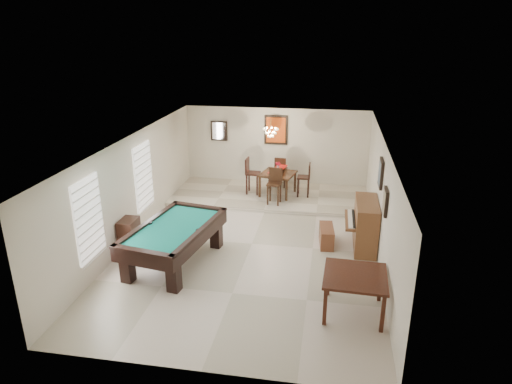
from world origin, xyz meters
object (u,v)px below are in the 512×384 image
(apothecary_chest, at_px, (129,236))
(dining_table, at_px, (278,182))
(flower_vase, at_px, (278,166))
(upright_piano, at_px, (360,224))
(dining_chair_west, at_px, (253,176))
(dining_chair_south, at_px, (274,187))
(dining_chair_north, at_px, (281,172))
(dining_chair_east, at_px, (304,180))
(square_table, at_px, (354,294))
(pool_table, at_px, (175,245))
(piano_bench, at_px, (326,236))
(chandelier, at_px, (271,129))

(apothecary_chest, relative_size, dining_table, 0.85)
(apothecary_chest, bearing_deg, flower_vase, 54.31)
(upright_piano, bearing_deg, dining_chair_west, 136.50)
(upright_piano, distance_m, apothecary_chest, 5.50)
(dining_chair_south, distance_m, dining_chair_north, 1.57)
(dining_table, relative_size, dining_chair_east, 0.95)
(upright_piano, distance_m, dining_chair_west, 4.32)
(square_table, height_order, apothecary_chest, apothecary_chest)
(square_table, xyz_separation_m, dining_chair_south, (-2.16, 4.98, 0.25))
(pool_table, distance_m, piano_bench, 3.68)
(square_table, distance_m, dining_chair_west, 6.46)
(square_table, bearing_deg, dining_table, 110.44)
(square_table, bearing_deg, piano_bench, 101.56)
(dining_table, relative_size, dining_chair_west, 0.88)
(piano_bench, bearing_deg, flower_vase, 117.81)
(square_table, distance_m, dining_chair_north, 6.90)
(dining_chair_north, relative_size, dining_chair_west, 0.89)
(pool_table, xyz_separation_m, dining_chair_north, (1.78, 5.29, 0.18))
(piano_bench, distance_m, dining_chair_west, 3.83)
(piano_bench, bearing_deg, square_table, -78.44)
(dining_table, xyz_separation_m, dining_chair_west, (-0.77, -0.02, 0.15))
(upright_piano, height_order, chandelier, chandelier)
(dining_chair_north, bearing_deg, upright_piano, 127.61)
(dining_chair_west, height_order, dining_chair_east, dining_chair_west)
(square_table, xyz_separation_m, dining_chair_west, (-2.92, 5.76, 0.29))
(pool_table, relative_size, dining_chair_south, 2.50)
(flower_vase, relative_size, dining_chair_west, 0.21)
(upright_piano, bearing_deg, apothecary_chest, -167.41)
(dining_table, bearing_deg, upright_piano, -51.69)
(dining_chair_south, relative_size, chandelier, 1.76)
(upright_piano, bearing_deg, flower_vase, 128.31)
(apothecary_chest, relative_size, chandelier, 1.39)
(piano_bench, xyz_separation_m, chandelier, (-1.81, 2.92, 1.97))
(dining_chair_south, bearing_deg, apothecary_chest, -125.44)
(upright_piano, bearing_deg, dining_table, 128.31)
(dining_chair_north, distance_m, chandelier, 1.82)
(dining_table, bearing_deg, apothecary_chest, -125.69)
(square_table, xyz_separation_m, flower_vase, (-2.15, 5.77, 0.66))
(pool_table, height_order, dining_chair_east, dining_chair_east)
(apothecary_chest, distance_m, dining_chair_east, 5.66)
(pool_table, distance_m, chandelier, 5.00)
(pool_table, bearing_deg, dining_chair_north, 81.28)
(dining_table, height_order, dining_chair_south, dining_chair_south)
(apothecary_chest, bearing_deg, chandelier, 55.86)
(apothecary_chest, xyz_separation_m, flower_vase, (3.01, 4.19, 0.64))
(dining_table, xyz_separation_m, dining_chair_south, (-0.01, -0.79, 0.12))
(square_table, xyz_separation_m, dining_table, (-2.15, 5.77, 0.13))
(piano_bench, relative_size, dining_table, 0.84)
(upright_piano, relative_size, piano_bench, 1.70)
(upright_piano, height_order, flower_vase, same)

